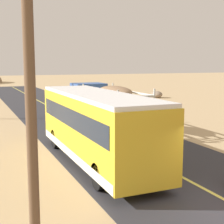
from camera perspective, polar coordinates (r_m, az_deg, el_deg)
livestock_truck at (r=25.46m, az=-2.41°, el=2.11°), size 2.53×9.70×3.02m
bus at (r=15.26m, az=-2.77°, el=-2.26°), size 2.54×10.00×3.21m
power_pole_near at (r=7.35m, az=-13.95°, el=8.91°), size 2.20×0.24×8.72m
boulder_near_shoulder at (r=44.68m, az=7.63°, el=2.99°), size 1.36×1.83×0.87m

